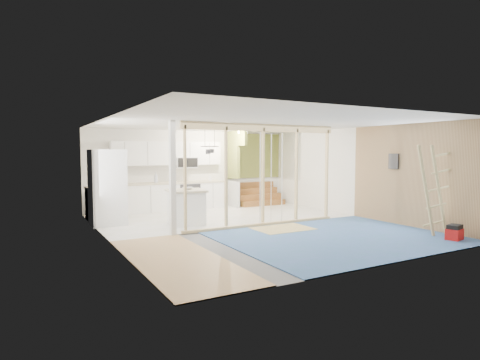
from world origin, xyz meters
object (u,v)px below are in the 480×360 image
fridge (108,188)px  ladder (434,190)px  island (186,207)px  toolbox (454,233)px

fridge → ladder: ladder is taller
island → toolbox: (4.33, -4.54, -0.29)m
fridge → ladder: size_ratio=0.96×
island → fridge: bearing=159.6°
toolbox → fridge: bearing=124.6°
island → toolbox: bearing=-39.2°
island → ladder: size_ratio=0.52×
fridge → toolbox: size_ratio=4.74×
toolbox → island: bearing=120.1°
fridge → toolbox: 8.24m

